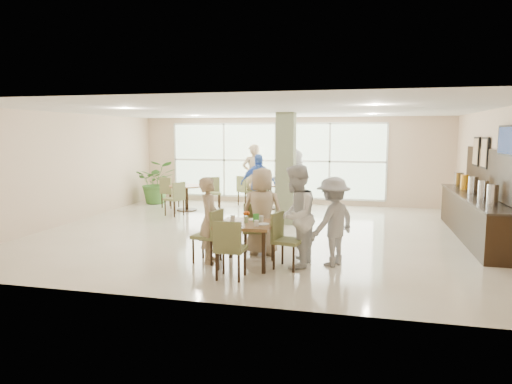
% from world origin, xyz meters
% --- Properties ---
extents(ground, '(10.00, 10.00, 0.00)m').
position_xyz_m(ground, '(0.00, 0.00, 0.00)').
color(ground, beige).
rests_on(ground, ground).
extents(room_shell, '(10.00, 10.00, 10.00)m').
position_xyz_m(room_shell, '(0.00, 0.00, 1.70)').
color(room_shell, white).
rests_on(room_shell, ground).
extents(window_bank, '(7.00, 0.04, 7.00)m').
position_xyz_m(window_bank, '(-0.50, 4.46, 1.40)').
color(window_bank, silver).
rests_on(window_bank, ground).
extents(column, '(0.45, 0.45, 2.80)m').
position_xyz_m(column, '(0.40, 1.20, 1.40)').
color(column, '#6D7652').
rests_on(column, ground).
extents(main_table, '(0.95, 0.95, 0.75)m').
position_xyz_m(main_table, '(0.37, -2.65, 0.66)').
color(main_table, brown).
rests_on(main_table, ground).
extents(round_table_left, '(1.02, 1.02, 0.75)m').
position_xyz_m(round_table_left, '(-2.80, 2.47, 0.56)').
color(round_table_left, brown).
rests_on(round_table_left, ground).
extents(round_table_right, '(1.16, 1.16, 0.75)m').
position_xyz_m(round_table_right, '(-0.52, 3.39, 0.59)').
color(round_table_right, brown).
rests_on(round_table_right, ground).
extents(chairs_main_table, '(2.00, 1.96, 0.95)m').
position_xyz_m(chairs_main_table, '(0.35, -2.66, 0.47)').
color(chairs_main_table, olive).
rests_on(chairs_main_table, ground).
extents(chairs_table_left, '(1.95, 1.99, 0.95)m').
position_xyz_m(chairs_table_left, '(-2.81, 2.46, 0.47)').
color(chairs_table_left, olive).
rests_on(chairs_table_left, ground).
extents(chairs_table_right, '(2.16, 1.72, 0.95)m').
position_xyz_m(chairs_table_right, '(-0.56, 3.41, 0.47)').
color(chairs_table_right, olive).
rests_on(chairs_table_right, ground).
extents(tabletop_clutter, '(0.73, 0.77, 0.21)m').
position_xyz_m(tabletop_clutter, '(0.43, -2.65, 0.81)').
color(tabletop_clutter, white).
rests_on(tabletop_clutter, main_table).
extents(buffet_counter, '(0.64, 4.70, 1.95)m').
position_xyz_m(buffet_counter, '(4.70, 0.51, 0.55)').
color(buffet_counter, black).
rests_on(buffet_counter, ground).
extents(wall_tv, '(0.06, 1.00, 0.58)m').
position_xyz_m(wall_tv, '(4.94, -0.60, 2.15)').
color(wall_tv, black).
rests_on(wall_tv, ground).
extents(framed_art_a, '(0.05, 0.55, 0.70)m').
position_xyz_m(framed_art_a, '(4.95, 1.00, 1.85)').
color(framed_art_a, black).
rests_on(framed_art_a, ground).
extents(framed_art_b, '(0.05, 0.55, 0.70)m').
position_xyz_m(framed_art_b, '(4.95, 1.80, 1.85)').
color(framed_art_b, black).
rests_on(framed_art_b, ground).
extents(potted_plant, '(1.64, 1.64, 1.41)m').
position_xyz_m(potted_plant, '(-4.27, 3.54, 0.70)').
color(potted_plant, '#3E712D').
rests_on(potted_plant, ground).
extents(teen_left, '(0.47, 0.62, 1.52)m').
position_xyz_m(teen_left, '(-0.31, -2.60, 0.76)').
color(teen_left, tan).
rests_on(teen_left, ground).
extents(teen_far, '(0.83, 0.48, 1.66)m').
position_xyz_m(teen_far, '(0.49, -1.89, 0.83)').
color(teen_far, tan).
rests_on(teen_far, ground).
extents(teen_right, '(0.75, 0.92, 1.77)m').
position_xyz_m(teen_right, '(1.21, -2.53, 0.88)').
color(teen_right, white).
rests_on(teen_right, ground).
extents(teen_standing, '(1.04, 1.15, 1.55)m').
position_xyz_m(teen_standing, '(1.83, -2.29, 0.77)').
color(teen_standing, '#A3A2A5').
rests_on(teen_standing, ground).
extents(adult_a, '(1.06, 0.68, 1.71)m').
position_xyz_m(adult_a, '(-0.61, 2.43, 0.86)').
color(adult_a, '#4774D5').
rests_on(adult_a, ground).
extents(adult_b, '(1.34, 1.85, 1.83)m').
position_xyz_m(adult_b, '(0.30, 3.30, 0.92)').
color(adult_b, white).
rests_on(adult_b, ground).
extents(adult_standing, '(0.84, 0.72, 1.95)m').
position_xyz_m(adult_standing, '(-1.09, 3.86, 0.98)').
color(adult_standing, tan).
rests_on(adult_standing, ground).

